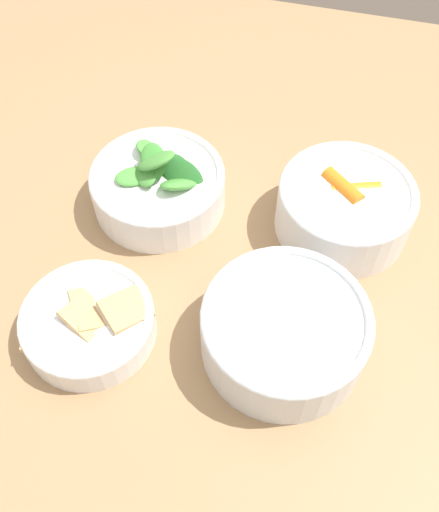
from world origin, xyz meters
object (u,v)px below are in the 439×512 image
object	(u,v)px
bowl_beans_hotdog	(284,332)
bowl_cookies	(88,322)
bowl_carrots	(344,206)
bowl_greens	(159,185)

from	to	relation	value
bowl_beans_hotdog	bowl_cookies	size ratio (longest dim) A/B	1.21
bowl_carrots	bowl_beans_hotdog	xyz separation A→B (m)	(0.17, -0.04, -0.00)
bowl_greens	bowl_beans_hotdog	bearing A→B (deg)	49.72
bowl_beans_hotdog	bowl_greens	bearing A→B (deg)	-130.28
bowl_greens	bowl_cookies	distance (m)	0.19
bowl_carrots	bowl_cookies	distance (m)	0.31
bowl_carrots	bowl_beans_hotdog	distance (m)	0.18
bowl_beans_hotdog	bowl_cookies	distance (m)	0.20
bowl_greens	bowl_beans_hotdog	xyz separation A→B (m)	(0.15, 0.18, 0.00)
bowl_carrots	bowl_beans_hotdog	size ratio (longest dim) A/B	0.93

